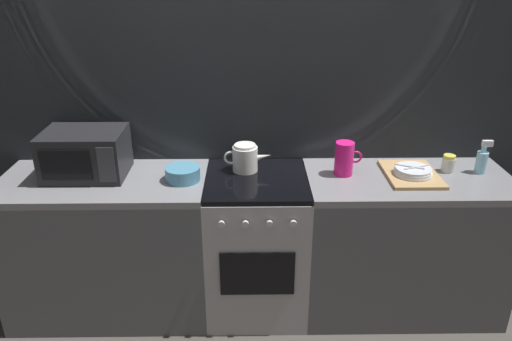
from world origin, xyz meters
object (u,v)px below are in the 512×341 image
(microwave, at_px, (85,154))
(spray_bottle, at_px, (482,160))
(mixing_bowl, at_px, (183,174))
(spice_jar, at_px, (448,164))
(stove_unit, at_px, (257,245))
(kettle, at_px, (245,158))
(dish_pile, at_px, (412,173))
(pitcher, at_px, (344,159))

(microwave, bearing_deg, spray_bottle, -0.01)
(mixing_bowl, relative_size, spray_bottle, 0.99)
(microwave, bearing_deg, spice_jar, 0.49)
(spray_bottle, bearing_deg, stove_unit, -177.17)
(kettle, distance_m, spray_bottle, 1.40)
(dish_pile, bearing_deg, kettle, 174.05)
(stove_unit, xyz_separation_m, spray_bottle, (1.33, 0.07, 0.53))
(kettle, bearing_deg, pitcher, -6.37)
(microwave, bearing_deg, dish_pile, -1.51)
(pitcher, bearing_deg, dish_pile, -5.34)
(mixing_bowl, relative_size, spice_jar, 1.90)
(pitcher, bearing_deg, microwave, 179.49)
(microwave, height_order, pitcher, microwave)
(microwave, height_order, dish_pile, microwave)
(microwave, bearing_deg, kettle, 3.18)
(kettle, xyz_separation_m, dish_pile, (0.97, -0.10, -0.06))
(stove_unit, distance_m, spray_bottle, 1.44)
(kettle, distance_m, spice_jar, 1.21)
(spice_jar, bearing_deg, kettle, 178.44)
(dish_pile, height_order, spice_jar, spice_jar)
(microwave, relative_size, spray_bottle, 2.27)
(kettle, xyz_separation_m, pitcher, (0.58, -0.06, 0.02))
(mixing_bowl, distance_m, dish_pile, 1.33)
(microwave, xyz_separation_m, kettle, (0.93, 0.05, -0.05))
(kettle, height_order, dish_pile, kettle)
(stove_unit, height_order, pitcher, pitcher)
(mixing_bowl, xyz_separation_m, spice_jar, (1.57, 0.10, 0.01))
(microwave, relative_size, mixing_bowl, 2.30)
(stove_unit, height_order, spice_jar, spice_jar)
(kettle, bearing_deg, stove_unit, -60.92)
(dish_pile, xyz_separation_m, spray_bottle, (0.42, 0.05, 0.06))
(stove_unit, relative_size, spice_jar, 8.57)
(spice_jar, height_order, spray_bottle, spray_bottle)
(stove_unit, distance_m, kettle, 0.55)
(dish_pile, bearing_deg, stove_unit, -178.99)
(microwave, xyz_separation_m, dish_pile, (1.90, -0.05, -0.11))
(microwave, relative_size, kettle, 1.62)
(mixing_bowl, height_order, spice_jar, spice_jar)
(stove_unit, height_order, spray_bottle, spray_bottle)
(dish_pile, bearing_deg, spray_bottle, 6.71)
(kettle, height_order, spray_bottle, spray_bottle)
(mixing_bowl, bearing_deg, pitcher, 4.16)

